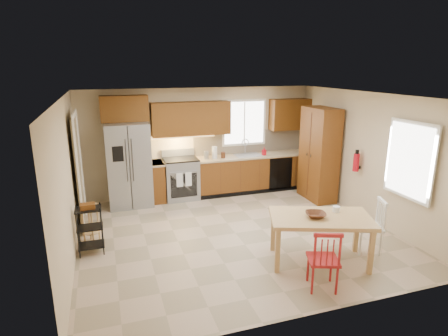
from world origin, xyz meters
TOP-DOWN VIEW (x-y plane):
  - floor at (0.00, 0.00)m, footprint 5.50×5.50m
  - ceiling at (0.00, 0.00)m, footprint 5.50×5.00m
  - wall_back at (0.00, 2.50)m, footprint 5.50×0.02m
  - wall_front at (0.00, -2.50)m, footprint 5.50×0.02m
  - wall_left at (-2.75, 0.00)m, footprint 0.02×5.00m
  - wall_right at (2.75, 0.00)m, footprint 0.02×5.00m
  - refrigerator at (-1.70, 2.12)m, footprint 0.92×0.75m
  - range_stove at (-0.55, 2.19)m, footprint 0.76×0.63m
  - base_cabinet_narrow at (-1.10, 2.20)m, footprint 0.30×0.60m
  - base_cabinet_run at (1.29, 2.20)m, footprint 2.92×0.60m
  - dishwasher at (1.85, 1.91)m, footprint 0.60×0.02m
  - backsplash at (1.29, 2.48)m, footprint 2.92×0.03m
  - upper_over_fridge at (-1.70, 2.33)m, footprint 1.00×0.35m
  - upper_left_block at (-0.25, 2.33)m, footprint 1.80×0.35m
  - upper_right_block at (2.25, 2.33)m, footprint 1.00×0.35m
  - window_back at (1.10, 2.48)m, footprint 1.12×0.04m
  - sink at (1.10, 2.20)m, footprint 0.62×0.46m
  - undercab_glow at (-0.55, 2.30)m, footprint 1.60×0.30m
  - soap_bottle at (1.48, 2.10)m, footprint 0.09×0.09m
  - paper_towel at (0.25, 2.15)m, footprint 0.12×0.12m
  - canister_steel at (0.05, 2.15)m, footprint 0.11×0.11m
  - canister_wood at (0.45, 2.12)m, footprint 0.10×0.10m
  - pantry at (2.43, 1.20)m, footprint 0.50×0.95m
  - fire_extinguisher at (2.63, 0.15)m, footprint 0.12×0.12m
  - window_right at (2.68, -1.15)m, footprint 0.04×1.02m
  - doorway at (-2.67, 1.30)m, footprint 0.04×0.95m
  - dining_table at (0.89, -1.36)m, footprint 1.72×1.32m
  - chair_red at (0.54, -2.01)m, footprint 0.54×0.54m
  - chair_white at (1.84, -1.31)m, footprint 0.54×0.54m
  - table_bowl at (0.80, -1.36)m, footprint 0.40×0.40m
  - table_jar at (1.22, -1.27)m, footprint 0.14×0.14m
  - bar_stool at (-2.50, 0.44)m, footprint 0.36×0.36m
  - utility_cart at (-2.50, 0.04)m, footprint 0.41×0.32m

SIDE VIEW (x-z plane):
  - floor at x=0.00m, z-range 0.00..0.00m
  - bar_stool at x=-2.50m, z-range 0.00..0.67m
  - dining_table at x=0.89m, z-range 0.00..0.74m
  - utility_cart at x=-2.50m, z-range 0.00..0.81m
  - chair_red at x=0.54m, z-range 0.00..0.89m
  - chair_white at x=1.84m, z-range 0.00..0.89m
  - base_cabinet_narrow at x=-1.10m, z-range 0.00..0.90m
  - base_cabinet_run at x=1.29m, z-range 0.00..0.90m
  - dishwasher at x=1.85m, z-range 0.06..0.84m
  - range_stove at x=-0.55m, z-range 0.00..0.92m
  - table_bowl at x=0.80m, z-range 0.71..0.79m
  - table_jar at x=1.22m, z-range 0.72..0.84m
  - sink at x=1.10m, z-range 0.78..0.94m
  - refrigerator at x=-1.70m, z-range 0.00..1.82m
  - canister_wood at x=0.45m, z-range 0.90..1.04m
  - canister_steel at x=0.05m, z-range 0.90..1.08m
  - soap_bottle at x=1.48m, z-range 0.90..1.09m
  - paper_towel at x=0.25m, z-range 0.90..1.18m
  - pantry at x=2.43m, z-range 0.00..2.10m
  - doorway at x=-2.67m, z-range 0.00..2.10m
  - fire_extinguisher at x=2.63m, z-range 0.92..1.28m
  - backsplash at x=1.29m, z-range 0.90..1.45m
  - wall_back at x=0.00m, z-range 0.00..2.50m
  - wall_front at x=0.00m, z-range 0.00..2.50m
  - wall_left at x=-2.75m, z-range 0.00..2.50m
  - wall_right at x=2.75m, z-range 0.00..2.50m
  - undercab_glow at x=-0.55m, z-range 1.43..1.43m
  - window_right at x=2.68m, z-range 0.79..2.11m
  - window_back at x=1.10m, z-range 1.09..2.21m
  - upper_left_block at x=-0.25m, z-range 1.45..2.20m
  - upper_right_block at x=2.25m, z-range 1.45..2.20m
  - upper_over_fridge at x=-1.70m, z-range 1.83..2.38m
  - ceiling at x=0.00m, z-range 2.49..2.51m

